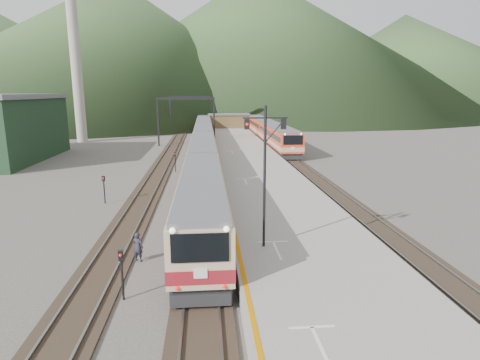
{
  "coord_description": "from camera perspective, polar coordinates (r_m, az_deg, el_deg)",
  "views": [
    {
      "loc": [
        0.3,
        -12.81,
        8.84
      ],
      "look_at": [
        2.98,
        18.18,
        2.0
      ],
      "focal_mm": 30.0,
      "sensor_mm": 36.0,
      "label": 1
    }
  ],
  "objects": [
    {
      "name": "worker",
      "position": [
        22.22,
        -14.31,
        -9.2
      ],
      "size": [
        0.69,
        0.58,
        1.61
      ],
      "primitive_type": "imported",
      "rotation": [
        0.0,
        0.0,
        2.74
      ],
      "color": "#252533",
      "rests_on": "ground"
    },
    {
      "name": "gantry_near",
      "position": [
        67.96,
        -7.69,
        9.55
      ],
      "size": [
        9.55,
        0.25,
        8.0
      ],
      "color": "black",
      "rests_on": "ground"
    },
    {
      "name": "track_far",
      "position": [
        53.79,
        -10.53,
        2.8
      ],
      "size": [
        2.6,
        200.0,
        0.23
      ],
      "color": "black",
      "rests_on": "ground"
    },
    {
      "name": "track_main",
      "position": [
        53.53,
        -5.19,
        2.92
      ],
      "size": [
        2.6,
        200.0,
        0.23
      ],
      "color": "black",
      "rests_on": "ground"
    },
    {
      "name": "second_train",
      "position": [
        72.68,
        3.98,
        7.06
      ],
      "size": [
        3.08,
        41.91,
        3.76
      ],
      "color": "red",
      "rests_on": "track_second"
    },
    {
      "name": "station_shed",
      "position": [
        91.18,
        -1.61,
        8.45
      ],
      "size": [
        9.4,
        4.4,
        3.1
      ],
      "color": "brown",
      "rests_on": "platform"
    },
    {
      "name": "short_signal_a",
      "position": [
        18.27,
        -16.48,
        -11.95
      ],
      "size": [
        0.25,
        0.2,
        2.27
      ],
      "color": "black",
      "rests_on": "ground"
    },
    {
      "name": "hill_b",
      "position": [
        246.29,
        2.14,
        19.07
      ],
      "size": [
        220.0,
        220.0,
        75.0
      ],
      "primitive_type": "cone",
      "color": "#324B25",
      "rests_on": "ground"
    },
    {
      "name": "hill_a",
      "position": [
        207.85,
        -16.91,
        17.73
      ],
      "size": [
        180.0,
        180.0,
        60.0
      ],
      "primitive_type": "cone",
      "color": "#324B25",
      "rests_on": "ground"
    },
    {
      "name": "signal_mast",
      "position": [
        19.97,
        3.54,
        2.42
      ],
      "size": [
        2.2,
        0.21,
        7.21
      ],
      "color": "black",
      "rests_on": "platform"
    },
    {
      "name": "short_signal_b",
      "position": [
        45.6,
        -9.2,
        2.93
      ],
      "size": [
        0.23,
        0.18,
        2.27
      ],
      "color": "black",
      "rests_on": "ground"
    },
    {
      "name": "platform",
      "position": [
        51.76,
        1.01,
        3.13
      ],
      "size": [
        8.0,
        100.0,
        1.0
      ],
      "primitive_type": "cube",
      "color": "gray",
      "rests_on": "ground"
    },
    {
      "name": "main_train",
      "position": [
        53.99,
        -5.23,
        5.01
      ],
      "size": [
        2.81,
        77.17,
        3.43
      ],
      "color": "tan",
      "rests_on": "track_main"
    },
    {
      "name": "ground",
      "position": [
        15.57,
        -5.58,
        -22.27
      ],
      "size": [
        400.0,
        400.0,
        0.0
      ],
      "primitive_type": "plane",
      "color": "#47423D",
      "rests_on": "ground"
    },
    {
      "name": "short_signal_c",
      "position": [
        34.07,
        -18.79,
        -0.77
      ],
      "size": [
        0.25,
        0.2,
        2.27
      ],
      "color": "black",
      "rests_on": "ground"
    },
    {
      "name": "hill_c",
      "position": [
        248.88,
        22.05,
        15.25
      ],
      "size": [
        160.0,
        160.0,
        50.0
      ],
      "primitive_type": "cone",
      "color": "#324B25",
      "rests_on": "ground"
    },
    {
      "name": "track_second",
      "position": [
        54.69,
        6.96,
        3.08
      ],
      "size": [
        2.6,
        200.0,
        0.23
      ],
      "color": "black",
      "rests_on": "ground"
    },
    {
      "name": "gantry_far",
      "position": [
        92.92,
        -6.99,
        10.3
      ],
      "size": [
        9.55,
        0.25,
        8.0
      ],
      "color": "black",
      "rests_on": "ground"
    },
    {
      "name": "smokestack",
      "position": [
        78.31,
        -22.38,
        16.02
      ],
      "size": [
        1.8,
        1.8,
        30.0
      ],
      "primitive_type": "cylinder",
      "color": "#9E998E",
      "rests_on": "ground"
    }
  ]
}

